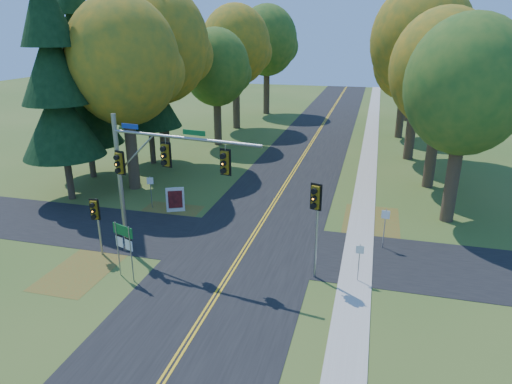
% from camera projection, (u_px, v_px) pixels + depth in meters
% --- Properties ---
extents(ground, '(160.00, 160.00, 0.00)m').
position_uv_depth(ground, '(238.00, 261.00, 24.46)').
color(ground, '#32531D').
rests_on(ground, ground).
extents(road_main, '(8.00, 160.00, 0.02)m').
position_uv_depth(road_main, '(238.00, 261.00, 24.45)').
color(road_main, black).
rests_on(road_main, ground).
extents(road_cross, '(60.00, 6.00, 0.02)m').
position_uv_depth(road_cross, '(248.00, 244.00, 26.27)').
color(road_cross, black).
rests_on(road_cross, ground).
extents(centerline_left, '(0.10, 160.00, 0.01)m').
position_uv_depth(centerline_left, '(236.00, 260.00, 24.47)').
color(centerline_left, gold).
rests_on(centerline_left, road_main).
extents(centerline_right, '(0.10, 160.00, 0.01)m').
position_uv_depth(centerline_right, '(240.00, 260.00, 24.42)').
color(centerline_right, gold).
rests_on(centerline_right, road_main).
extents(sidewalk_east, '(1.60, 160.00, 0.06)m').
position_uv_depth(sidewalk_east, '(356.00, 275.00, 22.96)').
color(sidewalk_east, '#9E998E').
rests_on(sidewalk_east, ground).
extents(leaf_patch_w_near, '(4.00, 6.00, 0.00)m').
position_uv_depth(leaf_patch_w_near, '(160.00, 220.00, 29.65)').
color(leaf_patch_w_near, brown).
rests_on(leaf_patch_w_near, ground).
extents(leaf_patch_e, '(3.50, 8.00, 0.00)m').
position_uv_depth(leaf_patch_e, '(371.00, 229.00, 28.29)').
color(leaf_patch_e, brown).
rests_on(leaf_patch_e, ground).
extents(leaf_patch_w_far, '(3.00, 5.00, 0.00)m').
position_uv_depth(leaf_patch_w_far, '(82.00, 270.00, 23.52)').
color(leaf_patch_w_far, brown).
rests_on(leaf_patch_w_far, ground).
extents(tree_w_a, '(8.00, 8.00, 14.15)m').
position_uv_depth(tree_w_a, '(125.00, 62.00, 32.44)').
color(tree_w_a, '#38281C').
rests_on(tree_w_a, ground).
extents(tree_e_a, '(7.20, 7.20, 12.73)m').
position_uv_depth(tree_e_a, '(467.00, 86.00, 26.78)').
color(tree_e_a, '#38281C').
rests_on(tree_e_a, ground).
extents(tree_w_b, '(8.60, 8.60, 15.38)m').
position_uv_depth(tree_w_b, '(160.00, 46.00, 38.56)').
color(tree_w_b, '#38281C').
rests_on(tree_w_b, ground).
extents(tree_e_b, '(7.60, 7.60, 13.33)m').
position_uv_depth(tree_e_b, '(444.00, 70.00, 32.99)').
color(tree_e_b, '#38281C').
rests_on(tree_e_b, ground).
extents(tree_w_c, '(6.80, 6.80, 11.91)m').
position_uv_depth(tree_w_c, '(217.00, 68.00, 46.31)').
color(tree_w_c, '#38281C').
rests_on(tree_w_c, ground).
extents(tree_e_c, '(8.80, 8.80, 15.79)m').
position_uv_depth(tree_e_c, '(422.00, 41.00, 40.03)').
color(tree_e_c, '#38281C').
rests_on(tree_e_c, ground).
extents(tree_w_d, '(8.20, 8.20, 14.56)m').
position_uv_depth(tree_w_d, '(236.00, 46.00, 53.75)').
color(tree_w_d, '#38281C').
rests_on(tree_w_d, ground).
extents(tree_e_d, '(7.00, 7.00, 12.32)m').
position_uv_depth(tree_e_d, '(407.00, 63.00, 49.35)').
color(tree_e_d, '#38281C').
rests_on(tree_e_d, ground).
extents(tree_w_e, '(8.40, 8.40, 14.97)m').
position_uv_depth(tree_w_e, '(268.00, 41.00, 63.29)').
color(tree_w_e, '#38281C').
rests_on(tree_w_e, ground).
extents(tree_e_e, '(7.80, 7.80, 13.74)m').
position_uv_depth(tree_e_e, '(413.00, 49.00, 58.49)').
color(tree_e_e, '#38281C').
rests_on(tree_e_e, ground).
extents(pine_a, '(5.60, 5.60, 19.48)m').
position_uv_depth(pine_a, '(53.00, 69.00, 30.27)').
color(pine_a, '#38281C').
rests_on(pine_a, ground).
extents(pine_b, '(5.60, 5.60, 17.31)m').
position_uv_depth(pine_b, '(81.00, 77.00, 35.52)').
color(pine_b, '#38281C').
rests_on(pine_b, ground).
extents(pine_c, '(5.60, 5.60, 20.56)m').
position_uv_depth(pine_c, '(145.00, 54.00, 38.84)').
color(pine_c, '#38281C').
rests_on(pine_c, ground).
extents(traffic_mast, '(8.38, 1.60, 7.68)m').
position_uv_depth(traffic_mast, '(151.00, 170.00, 23.18)').
color(traffic_mast, gray).
rests_on(traffic_mast, ground).
extents(east_signal_pole, '(0.57, 0.67, 5.02)m').
position_uv_depth(east_signal_pole, '(316.00, 208.00, 21.42)').
color(east_signal_pole, '#92969A').
rests_on(east_signal_pole, ground).
extents(ped_signal_pole, '(0.53, 0.61, 3.34)m').
position_uv_depth(ped_signal_pole, '(96.00, 214.00, 24.15)').
color(ped_signal_pole, '#95989D').
rests_on(ped_signal_pole, ground).
extents(route_sign_cluster, '(1.30, 0.51, 2.93)m').
position_uv_depth(route_sign_cluster, '(124.00, 240.00, 22.08)').
color(route_sign_cluster, gray).
rests_on(route_sign_cluster, ground).
extents(info_kiosk, '(1.18, 0.66, 1.69)m').
position_uv_depth(info_kiosk, '(175.00, 200.00, 30.77)').
color(info_kiosk, silver).
rests_on(info_kiosk, ground).
extents(reg_sign_e_north, '(0.45, 0.08, 2.36)m').
position_uv_depth(reg_sign_e_north, '(385.00, 222.00, 25.37)').
color(reg_sign_e_north, gray).
rests_on(reg_sign_e_north, ground).
extents(reg_sign_e_south, '(0.38, 0.06, 2.01)m').
position_uv_depth(reg_sign_e_south, '(359.00, 256.00, 22.01)').
color(reg_sign_e_south, gray).
rests_on(reg_sign_e_south, ground).
extents(reg_sign_w, '(0.42, 0.17, 2.27)m').
position_uv_depth(reg_sign_w, '(151.00, 186.00, 31.16)').
color(reg_sign_w, gray).
rests_on(reg_sign_w, ground).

